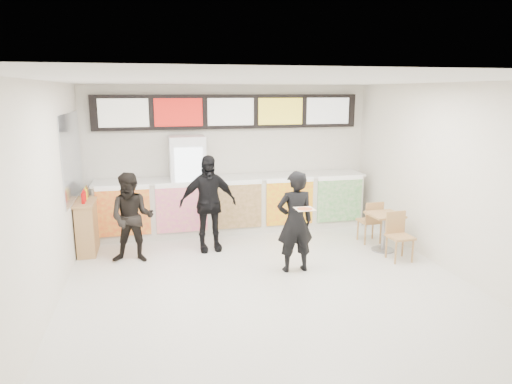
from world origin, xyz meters
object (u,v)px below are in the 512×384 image
object	(u,v)px
customer_main	(295,222)
customer_mid	(208,203)
cafe_table	(384,225)
drinks_fridge	(188,185)
condiment_ledge	(87,226)
customer_left	(132,218)
service_counter	(234,204)

from	to	relation	value
customer_main	customer_mid	world-z (taller)	customer_mid
cafe_table	drinks_fridge	bearing A→B (deg)	147.93
customer_mid	condiment_ledge	distance (m)	2.21
condiment_ledge	customer_main	bearing A→B (deg)	-26.60
customer_left	condiment_ledge	distance (m)	1.09
condiment_ledge	customer_mid	bearing A→B (deg)	-9.92
service_counter	customer_main	xyz separation A→B (m)	(0.55, -2.41, 0.25)
service_counter	customer_left	bearing A→B (deg)	-145.30
service_counter	cafe_table	world-z (taller)	service_counter
cafe_table	customer_left	bearing A→B (deg)	170.99
customer_mid	condiment_ledge	size ratio (longest dim) A/B	1.54
service_counter	customer_main	bearing A→B (deg)	-77.13
drinks_fridge	customer_left	size ratio (longest dim) A/B	1.29
service_counter	customer_left	world-z (taller)	customer_left
customer_mid	customer_main	bearing A→B (deg)	-51.38
customer_main	customer_left	xyz separation A→B (m)	(-2.55, 1.02, -0.05)
service_counter	condiment_ledge	world-z (taller)	condiment_ledge
drinks_fridge	condiment_ledge	size ratio (longest dim) A/B	1.75
customer_main	cafe_table	size ratio (longest dim) A/B	1.15
customer_left	cafe_table	distance (m)	4.47
customer_left	customer_mid	xyz separation A→B (m)	(1.33, 0.29, 0.11)
customer_left	customer_main	bearing A→B (deg)	-11.29
customer_main	cafe_table	xyz separation A→B (m)	(1.88, 0.54, -0.34)
customer_mid	service_counter	bearing A→B (deg)	53.73
customer_left	cafe_table	xyz separation A→B (m)	(4.43, -0.48, -0.29)
customer_main	cafe_table	world-z (taller)	customer_main
customer_main	customer_left	distance (m)	2.75
service_counter	customer_main	distance (m)	2.48
service_counter	customer_main	size ratio (longest dim) A/B	3.37
customer_left	cafe_table	size ratio (longest dim) A/B	1.08
service_counter	customer_mid	world-z (taller)	customer_mid
condiment_ledge	customer_left	bearing A→B (deg)	-39.33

